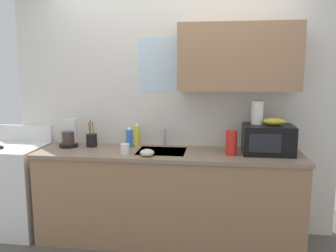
% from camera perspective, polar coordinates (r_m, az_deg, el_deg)
% --- Properties ---
extents(kitchen_wall_assembly, '(3.31, 0.42, 2.50)m').
position_cam_1_polar(kitchen_wall_assembly, '(3.53, 2.84, 4.21)').
color(kitchen_wall_assembly, silver).
rests_on(kitchen_wall_assembly, ground).
extents(counter_unit, '(2.54, 0.63, 0.90)m').
position_cam_1_polar(counter_unit, '(3.45, -0.02, -11.43)').
color(counter_unit, '#9E7551').
rests_on(counter_unit, ground).
extents(sink_faucet, '(0.03, 0.03, 0.18)m').
position_cam_1_polar(sink_faucet, '(3.54, -0.53, -1.92)').
color(sink_faucet, '#B2B5BA').
rests_on(sink_faucet, counter_unit).
extents(stove_range, '(0.60, 0.60, 1.08)m').
position_cam_1_polar(stove_range, '(3.99, -23.98, -9.37)').
color(stove_range, white).
rests_on(stove_range, ground).
extents(microwave, '(0.46, 0.35, 0.27)m').
position_cam_1_polar(microwave, '(3.35, 16.16, -2.15)').
color(microwave, black).
rests_on(microwave, counter_unit).
extents(banana_bunch, '(0.20, 0.11, 0.07)m').
position_cam_1_polar(banana_bunch, '(3.33, 17.14, 0.71)').
color(banana_bunch, gold).
rests_on(banana_bunch, microwave).
extents(paper_towel_roll, '(0.11, 0.11, 0.22)m').
position_cam_1_polar(paper_towel_roll, '(3.35, 14.53, 2.17)').
color(paper_towel_roll, white).
rests_on(paper_towel_roll, microwave).
extents(coffee_maker, '(0.19, 0.21, 0.28)m').
position_cam_1_polar(coffee_maker, '(3.68, -15.94, -1.63)').
color(coffee_maker, black).
rests_on(coffee_maker, counter_unit).
extents(dish_soap_bottle_yellow, '(0.06, 0.06, 0.25)m').
position_cam_1_polar(dish_soap_bottle_yellow, '(3.54, -5.13, -1.50)').
color(dish_soap_bottle_yellow, yellow).
rests_on(dish_soap_bottle_yellow, counter_unit).
extents(dish_soap_bottle_blue, '(0.06, 0.06, 0.21)m').
position_cam_1_polar(dish_soap_bottle_blue, '(3.55, -6.39, -1.80)').
color(dish_soap_bottle_blue, blue).
rests_on(dish_soap_bottle_blue, counter_unit).
extents(cereal_canister, '(0.10, 0.10, 0.23)m').
position_cam_1_polar(cereal_canister, '(3.22, 10.41, -2.74)').
color(cereal_canister, red).
rests_on(cereal_canister, counter_unit).
extents(mug_white, '(0.08, 0.08, 0.09)m').
position_cam_1_polar(mug_white, '(3.25, -7.10, -3.77)').
color(mug_white, white).
rests_on(mug_white, counter_unit).
extents(utensil_crock, '(0.11, 0.11, 0.28)m').
position_cam_1_polar(utensil_crock, '(3.61, -12.49, -2.26)').
color(utensil_crock, black).
rests_on(utensil_crock, counter_unit).
extents(small_bowl, '(0.13, 0.13, 0.06)m').
position_cam_1_polar(small_bowl, '(3.15, -3.48, -4.42)').
color(small_bowl, beige).
rests_on(small_bowl, counter_unit).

